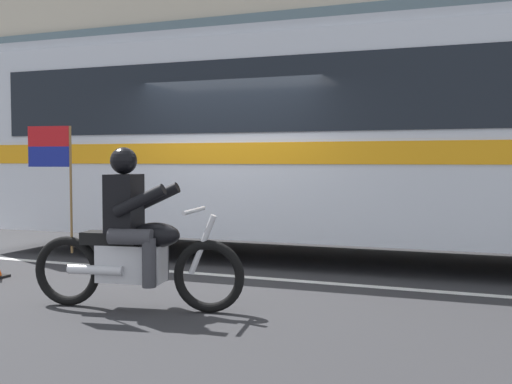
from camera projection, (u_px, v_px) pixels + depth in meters
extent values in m
plane|color=#2B2B2D|center=(233.00, 267.00, 8.36)|extent=(60.00, 60.00, 0.00)
cube|color=#B7B2A8|center=(331.00, 225.00, 13.08)|extent=(28.00, 3.80, 0.15)
cube|color=silver|center=(214.00, 274.00, 7.80)|extent=(26.60, 0.14, 0.01)
cube|color=#4C606B|center=(353.00, 34.00, 14.58)|extent=(25.76, 0.10, 1.40)
cube|color=silver|center=(369.00, 140.00, 8.79)|extent=(11.32, 2.81, 2.70)
cube|color=black|center=(370.00, 101.00, 8.77)|extent=(10.42, 2.83, 0.96)
cube|color=orange|center=(369.00, 154.00, 8.81)|extent=(11.09, 2.83, 0.28)
cube|color=#ADB1BA|center=(370.00, 39.00, 8.72)|extent=(11.09, 2.67, 0.16)
cylinder|color=black|center=(114.00, 223.00, 9.06)|extent=(1.04, 0.30, 1.04)
torus|color=black|center=(209.00, 276.00, 5.86)|extent=(0.69, 0.21, 0.69)
torus|color=black|center=(68.00, 271.00, 6.15)|extent=(0.69, 0.21, 0.69)
cube|color=silver|center=(131.00, 263.00, 6.01)|extent=(0.68, 0.39, 0.36)
ellipsoid|color=black|center=(156.00, 235.00, 5.94)|extent=(0.52, 0.36, 0.24)
cube|color=black|center=(112.00, 238.00, 6.03)|extent=(0.60, 0.36, 0.12)
cylinder|color=silver|center=(202.00, 245.00, 5.85)|extent=(0.28, 0.10, 0.58)
cylinder|color=silver|center=(194.00, 211.00, 5.85)|extent=(0.15, 0.64, 0.04)
cylinder|color=silver|center=(95.00, 270.00, 5.91)|extent=(0.56, 0.19, 0.09)
cube|color=black|center=(124.00, 203.00, 5.99)|extent=(0.34, 0.40, 0.56)
sphere|color=black|center=(124.00, 161.00, 5.97)|extent=(0.26, 0.26, 0.26)
cylinder|color=#38383D|center=(145.00, 232.00, 6.15)|extent=(0.44, 0.22, 0.15)
cylinder|color=#38383D|center=(162.00, 257.00, 6.13)|extent=(0.13, 0.13, 0.46)
cylinder|color=#38383D|center=(131.00, 237.00, 5.80)|extent=(0.44, 0.22, 0.15)
cylinder|color=#38383D|center=(149.00, 263.00, 5.78)|extent=(0.13, 0.13, 0.46)
cylinder|color=black|center=(155.00, 198.00, 6.14)|extent=(0.53, 0.20, 0.32)
cylinder|color=black|center=(140.00, 201.00, 5.75)|extent=(0.53, 0.20, 0.32)
cylinder|color=olive|center=(71.00, 190.00, 6.09)|extent=(0.02, 0.02, 1.25)
cube|color=red|center=(49.00, 136.00, 6.11)|extent=(0.44, 0.10, 0.20)
cube|color=navy|center=(49.00, 157.00, 6.12)|extent=(0.44, 0.10, 0.20)
cylinder|color=red|center=(279.00, 211.00, 12.08)|extent=(0.22, 0.22, 0.58)
sphere|color=red|center=(279.00, 193.00, 12.06)|extent=(0.20, 0.20, 0.20)
cylinder|color=red|center=(276.00, 211.00, 11.95)|extent=(0.09, 0.10, 0.09)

